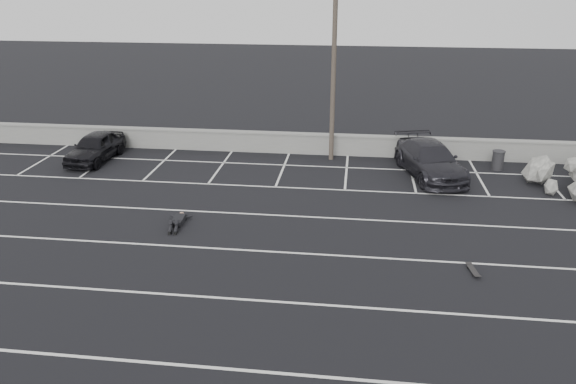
# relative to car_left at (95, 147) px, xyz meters

# --- Properties ---
(ground) EXTENTS (120.00, 120.00, 0.00)m
(ground) POSITION_rel_car_left_xyz_m (11.33, -11.59, -0.69)
(ground) COLOR black
(ground) RESTS_ON ground
(seawall) EXTENTS (50.00, 0.45, 1.06)m
(seawall) POSITION_rel_car_left_xyz_m (11.33, 2.41, -0.14)
(seawall) COLOR gray
(seawall) RESTS_ON ground
(stall_lines) EXTENTS (36.00, 20.05, 0.01)m
(stall_lines) POSITION_rel_car_left_xyz_m (11.24, -7.18, -0.68)
(stall_lines) COLOR silver
(stall_lines) RESTS_ON ground
(car_left) EXTENTS (1.86, 4.13, 1.38)m
(car_left) POSITION_rel_car_left_xyz_m (0.00, 0.00, 0.00)
(car_left) COLOR black
(car_left) RESTS_ON ground
(car_right) EXTENTS (3.39, 5.53, 1.50)m
(car_right) POSITION_rel_car_left_xyz_m (16.08, -0.23, 0.06)
(car_right) COLOR black
(car_right) RESTS_ON ground
(utility_pole) EXTENTS (1.13, 0.23, 8.49)m
(utility_pole) POSITION_rel_car_left_xyz_m (11.51, 1.61, 3.61)
(utility_pole) COLOR #4C4238
(utility_pole) RESTS_ON ground
(trash_bin) EXTENTS (0.79, 0.79, 0.91)m
(trash_bin) POSITION_rel_car_left_xyz_m (19.37, 1.04, -0.23)
(trash_bin) COLOR #262528
(trash_bin) RESTS_ON ground
(person) EXTENTS (1.15, 2.26, 0.43)m
(person) POSITION_rel_car_left_xyz_m (6.30, -6.67, -0.47)
(person) COLOR black
(person) RESTS_ON ground
(skateboard) EXTENTS (0.31, 0.77, 0.09)m
(skateboard) POSITION_rel_car_left_xyz_m (16.49, -9.18, -0.62)
(skateboard) COLOR black
(skateboard) RESTS_ON ground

